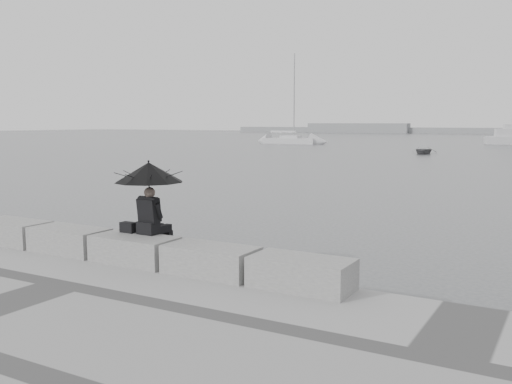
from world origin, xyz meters
The scene contains 10 objects.
ground centered at (0.00, 0.00, 0.00)m, with size 360.00×360.00×0.00m, color #46494B.
stone_block_far_left centered at (-3.40, -0.45, 0.75)m, with size 1.60×0.80×0.50m, color slate.
stone_block_left centered at (-1.70, -0.45, 0.75)m, with size 1.60×0.80×0.50m, color slate.
stone_block_centre centered at (0.00, -0.45, 0.75)m, with size 1.60×0.80×0.50m, color slate.
stone_block_right centered at (1.70, -0.45, 0.75)m, with size 1.60×0.80×0.50m, color slate.
stone_block_far_right centered at (3.40, -0.45, 0.75)m, with size 1.60×0.80×0.50m, color slate.
seated_person centered at (0.09, -0.12, 2.03)m, with size 1.30×1.30×1.39m.
bag centered at (-0.35, -0.22, 1.10)m, with size 0.31×0.18×0.20m, color black.
sailboat_left centered at (-29.47, 66.07, 0.52)m, with size 8.01×2.57×12.90m.
dinghy centered at (-6.36, 48.61, 0.30)m, with size 3.58×1.51×0.61m, color slate.
Camera 1 is at (7.05, -8.31, 3.09)m, focal length 40.00 mm.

